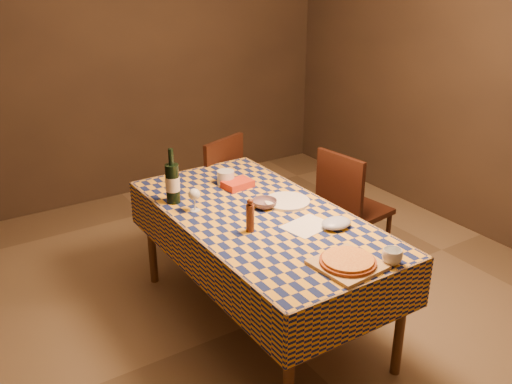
# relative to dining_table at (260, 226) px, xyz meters

# --- Properties ---
(room) EXTENTS (5.00, 5.10, 2.70)m
(room) POSITION_rel_dining_table_xyz_m (0.00, 0.00, 0.66)
(room) COLOR brown
(room) RESTS_ON ground
(dining_table) EXTENTS (0.94, 1.84, 0.77)m
(dining_table) POSITION_rel_dining_table_xyz_m (0.00, 0.00, 0.00)
(dining_table) COLOR brown
(dining_table) RESTS_ON ground
(cutting_board) EXTENTS (0.33, 0.33, 0.02)m
(cutting_board) POSITION_rel_dining_table_xyz_m (0.03, -0.75, 0.09)
(cutting_board) COLOR #AD8651
(cutting_board) RESTS_ON dining_table
(pizza) EXTENTS (0.35, 0.35, 0.03)m
(pizza) POSITION_rel_dining_table_xyz_m (0.03, -0.75, 0.11)
(pizza) COLOR #8C3B17
(pizza) RESTS_ON cutting_board
(pepper_mill) EXTENTS (0.06, 0.06, 0.20)m
(pepper_mill) POSITION_rel_dining_table_xyz_m (-0.17, -0.15, 0.17)
(pepper_mill) COLOR #4E2212
(pepper_mill) RESTS_ON dining_table
(bowl) EXTENTS (0.18, 0.18, 0.05)m
(bowl) POSITION_rel_dining_table_xyz_m (0.08, 0.08, 0.10)
(bowl) COLOR #674D56
(bowl) RESTS_ON dining_table
(wine_glass) EXTENTS (0.07, 0.07, 0.15)m
(wine_glass) POSITION_rel_dining_table_xyz_m (-0.31, 0.26, 0.18)
(wine_glass) COLOR white
(wine_glass) RESTS_ON dining_table
(wine_bottle) EXTENTS (0.10, 0.10, 0.36)m
(wine_bottle) POSITION_rel_dining_table_xyz_m (-0.36, 0.45, 0.21)
(wine_bottle) COLOR black
(wine_bottle) RESTS_ON dining_table
(deli_tub) EXTENTS (0.15, 0.15, 0.10)m
(deli_tub) POSITION_rel_dining_table_xyz_m (0.07, 0.53, 0.12)
(deli_tub) COLOR silver
(deli_tub) RESTS_ON dining_table
(takeout_container) EXTENTS (0.21, 0.15, 0.05)m
(takeout_container) POSITION_rel_dining_table_xyz_m (0.10, 0.44, 0.10)
(takeout_container) COLOR red
(takeout_container) RESTS_ON dining_table
(white_plate) EXTENTS (0.34, 0.34, 0.02)m
(white_plate) POSITION_rel_dining_table_xyz_m (0.24, 0.06, 0.08)
(white_plate) COLOR white
(white_plate) RESTS_ON dining_table
(tumbler) EXTENTS (0.13, 0.13, 0.08)m
(tumbler) POSITION_rel_dining_table_xyz_m (0.24, -0.85, 0.12)
(tumbler) COLOR white
(tumbler) RESTS_ON dining_table
(flour_patch) EXTENTS (0.30, 0.25, 0.00)m
(flour_patch) POSITION_rel_dining_table_xyz_m (0.14, -0.28, 0.08)
(flour_patch) COLOR silver
(flour_patch) RESTS_ON dining_table
(flour_bag) EXTENTS (0.23, 0.20, 0.05)m
(flour_bag) POSITION_rel_dining_table_xyz_m (0.27, -0.38, 0.10)
(flour_bag) COLOR #9EAACB
(flour_bag) RESTS_ON dining_table
(chair_far) EXTENTS (0.54, 0.54, 0.93)m
(chair_far) POSITION_rel_dining_table_xyz_m (0.27, 1.08, -0.17)
(chair_far) COLOR black
(chair_far) RESTS_ON ground
(chair_right) EXTENTS (0.48, 0.47, 0.93)m
(chair_right) POSITION_rel_dining_table_xyz_m (0.92, 0.23, -0.17)
(chair_right) COLOR black
(chair_right) RESTS_ON ground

